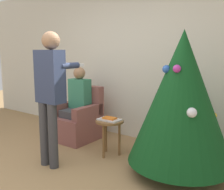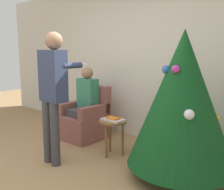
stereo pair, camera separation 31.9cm
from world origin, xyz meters
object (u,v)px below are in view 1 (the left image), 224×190
at_px(christmas_tree, 182,98).
at_px(armchair, 78,121).
at_px(person_standing, 50,87).
at_px(person_seated, 77,101).
at_px(side_stool, 110,126).

bearing_deg(christmas_tree, armchair, 173.04).
height_order(christmas_tree, armchair, christmas_tree).
xyz_separation_m(christmas_tree, person_standing, (-1.45, -0.74, 0.09)).
height_order(armchair, person_standing, person_standing).
bearing_deg(person_seated, christmas_tree, -6.25).
xyz_separation_m(christmas_tree, person_seated, (-1.91, 0.21, -0.28)).
relative_size(armchair, person_standing, 0.52).
distance_m(christmas_tree, person_seated, 1.94).
xyz_separation_m(armchair, person_standing, (0.46, -0.97, 0.72)).
relative_size(person_seated, person_standing, 0.71).
distance_m(christmas_tree, armchair, 2.03).
xyz_separation_m(person_standing, side_stool, (0.42, 0.71, -0.61)).
height_order(christmas_tree, person_standing, christmas_tree).
xyz_separation_m(armchair, person_seated, (0.00, -0.02, 0.35)).
bearing_deg(side_stool, person_seated, 164.41).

